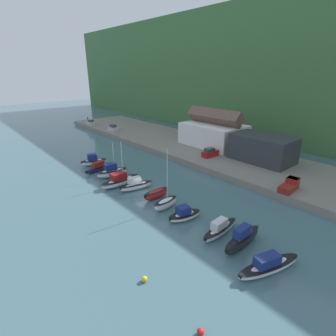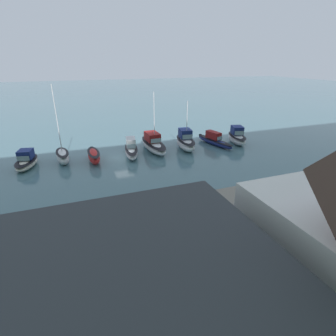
% 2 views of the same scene
% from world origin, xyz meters
% --- Properties ---
extents(ground_plane, '(320.00, 320.00, 0.00)m').
position_xyz_m(ground_plane, '(0.00, 0.00, 0.00)').
color(ground_plane, '#476B75').
extents(hillside_backdrop, '(240.00, 72.95, 40.20)m').
position_xyz_m(hillside_backdrop, '(0.00, 83.54, 20.10)').
color(hillside_backdrop, '#42703D').
rests_on(hillside_backdrop, ground_plane).
extents(quay_promenade, '(138.02, 21.66, 1.45)m').
position_xyz_m(quay_promenade, '(0.00, 26.38, 0.73)').
color(quay_promenade, gray).
rests_on(quay_promenade, ground_plane).
extents(harbor_clubhouse, '(16.55, 11.50, 10.03)m').
position_xyz_m(harbor_clubhouse, '(-9.01, 30.76, 4.95)').
color(harbor_clubhouse, white).
rests_on(harbor_clubhouse, quay_promenade).
extents(yacht_club_building, '(13.47, 8.28, 5.84)m').
position_xyz_m(yacht_club_building, '(7.21, 28.52, 4.37)').
color(yacht_club_building, '#2D3338').
rests_on(yacht_club_building, quay_promenade).
extents(moored_boat_0, '(3.85, 6.32, 2.75)m').
position_xyz_m(moored_boat_0, '(-18.81, -0.40, 1.01)').
color(moored_boat_0, silver).
rests_on(moored_boat_0, ground_plane).
extents(moored_boat_1, '(3.04, 8.03, 2.09)m').
position_xyz_m(moored_boat_1, '(-14.92, -0.87, 0.74)').
color(moored_boat_1, navy).
rests_on(moored_boat_1, ground_plane).
extents(moored_boat_2, '(3.30, 6.90, 7.26)m').
position_xyz_m(moored_boat_2, '(-9.75, -0.64, 1.12)').
color(moored_boat_2, white).
rests_on(moored_boat_2, ground_plane).
extents(moored_boat_3, '(2.69, 8.44, 8.61)m').
position_xyz_m(moored_boat_3, '(-4.92, -1.62, 0.97)').
color(moored_boat_3, white).
rests_on(moored_boat_3, ground_plane).
extents(moored_boat_4, '(2.82, 6.85, 2.50)m').
position_xyz_m(moored_boat_4, '(-1.29, -0.43, 0.91)').
color(moored_boat_4, white).
rests_on(moored_boat_4, ground_plane).
extents(moored_boat_5, '(1.58, 5.21, 1.57)m').
position_xyz_m(moored_boat_5, '(3.94, 0.28, 0.83)').
color(moored_boat_5, red).
rests_on(moored_boat_5, ground_plane).
extents(moored_boat_6, '(2.01, 4.93, 10.05)m').
position_xyz_m(moored_boat_6, '(7.81, -0.84, 0.91)').
color(moored_boat_6, white).
rests_on(moored_boat_6, ground_plane).
extents(moored_boat_7, '(3.20, 5.66, 2.18)m').
position_xyz_m(moored_boat_7, '(12.14, -0.87, 0.77)').
color(moored_boat_7, white).
rests_on(moored_boat_7, ground_plane).
extents(moored_boat_8, '(2.17, 7.36, 2.27)m').
position_xyz_m(moored_boat_8, '(18.06, 0.17, 0.81)').
color(moored_boat_8, silver).
rests_on(moored_boat_8, ground_plane).
extents(moored_boat_9, '(1.81, 7.43, 2.96)m').
position_xyz_m(moored_boat_9, '(21.59, 0.15, 1.10)').
color(moored_boat_9, black).
rests_on(moored_boat_9, ground_plane).
extents(moored_boat_10, '(4.24, 8.66, 2.19)m').
position_xyz_m(moored_boat_10, '(26.08, -1.41, 0.78)').
color(moored_boat_10, silver).
rests_on(moored_boat_10, ground_plane).
extents(parked_car_1, '(4.27, 1.96, 2.16)m').
position_xyz_m(parked_car_1, '(-57.39, 17.28, 2.37)').
color(parked_car_1, '#B7B7BC').
rests_on(parked_car_1, quay_promenade).
extents(parked_car_2, '(4.22, 1.84, 2.16)m').
position_xyz_m(parked_car_2, '(-42.83, 18.51, 2.37)').
color(parked_car_2, '#B7B7BC').
rests_on(parked_car_2, quay_promenade).
extents(parked_car_3, '(2.02, 4.29, 2.16)m').
position_xyz_m(parked_car_3, '(-2.49, 21.94, 2.37)').
color(parked_car_3, maroon).
rests_on(parked_car_3, quay_promenade).
extents(pickup_truck_0, '(2.26, 4.85, 1.90)m').
position_xyz_m(pickup_truck_0, '(18.87, 18.25, 2.27)').
color(pickup_truck_0, maroon).
rests_on(pickup_truck_0, quay_promenade).
extents(person_on_quay, '(0.40, 0.40, 2.14)m').
position_xyz_m(person_on_quay, '(-63.90, 19.24, 2.55)').
color(person_on_quay, '#232838').
rests_on(person_on_quay, quay_promenade).
extents(mooring_buoy_0, '(0.63, 0.63, 0.63)m').
position_xyz_m(mooring_buoy_0, '(18.28, -12.72, 0.32)').
color(mooring_buoy_0, yellow).
rests_on(mooring_buoy_0, ground_plane).
extents(mooring_buoy_1, '(0.64, 0.64, 0.64)m').
position_xyz_m(mooring_buoy_1, '(26.25, -12.65, 0.32)').
color(mooring_buoy_1, red).
rests_on(mooring_buoy_1, ground_plane).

